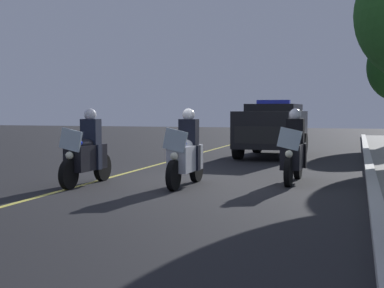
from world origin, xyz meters
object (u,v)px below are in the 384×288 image
object	(u,v)px
police_motorcycle_trailing	(294,152)
police_suv	(273,127)
police_motorcycle_lead_left	(87,154)
police_motorcycle_lead_right	(186,155)

from	to	relation	value
police_motorcycle_trailing	police_suv	distance (m)	7.25
police_suv	police_motorcycle_trailing	bearing A→B (deg)	12.38
police_motorcycle_lead_left	police_motorcycle_trailing	distance (m)	4.74
police_motorcycle_lead_right	police_motorcycle_lead_left	bearing A→B (deg)	-78.03
police_suv	police_motorcycle_lead_left	bearing A→B (deg)	-17.90
police_motorcycle_lead_left	police_motorcycle_lead_right	xyz separation A→B (m)	(-0.46, 2.19, 0.00)
police_motorcycle_trailing	police_motorcycle_lead_right	bearing A→B (deg)	-59.74
police_suv	police_motorcycle_lead_right	bearing A→B (deg)	-4.52
police_motorcycle_lead_left	police_motorcycle_lead_right	world-z (taller)	same
police_motorcycle_lead_right	police_motorcycle_trailing	bearing A→B (deg)	120.26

